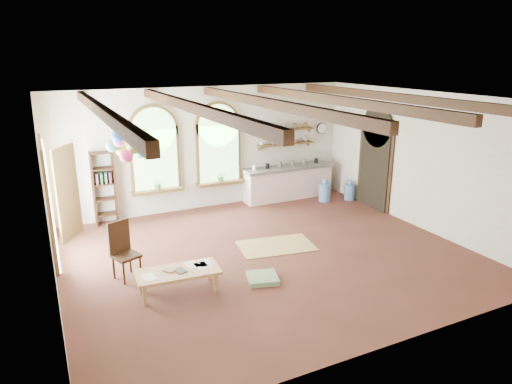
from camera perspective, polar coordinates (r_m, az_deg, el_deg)
floor at (r=9.54m, az=1.41°, el=-7.81°), size 8.00×8.00×0.00m
ceiling_beams at (r=8.71m, az=1.56°, el=11.05°), size 6.20×6.80×0.18m
window_left at (r=11.66m, az=-12.52°, el=4.84°), size 1.30×0.28×2.20m
window_right at (r=12.15m, az=-4.69°, el=5.66°), size 1.30×0.28×2.20m
left_doorway at (r=9.91m, az=-24.48°, el=-1.30°), size 0.10×1.90×2.50m
right_doorway at (r=12.48m, az=14.57°, el=2.97°), size 0.10×1.30×2.40m
kitchen_counter at (r=13.06m, az=4.00°, el=1.25°), size 2.68×0.62×0.94m
wall_shelf_lower at (r=12.97m, az=3.70°, el=6.02°), size 1.70×0.24×0.04m
wall_shelf_upper at (r=12.90m, az=3.73°, el=7.77°), size 1.70×0.24×0.04m
wall_clock at (r=13.62m, az=8.21°, el=7.90°), size 0.32×0.04×0.32m
bookshelf at (r=11.52m, az=-18.45°, el=0.45°), size 0.53×0.32×1.80m
coffee_table at (r=8.11m, az=-9.73°, el=-9.96°), size 1.47×0.76×0.41m
side_chair at (r=8.81m, az=-15.94°, el=-8.45°), size 0.55×0.55×1.08m
floor_mat at (r=9.94m, az=2.54°, el=-6.73°), size 1.72×1.22×0.02m
floor_cushion at (r=8.51m, az=0.84°, el=-10.71°), size 0.66×0.66×0.09m
water_jug_a at (r=12.96m, az=8.59°, el=0.06°), size 0.33×0.33×0.64m
water_jug_b at (r=13.22m, az=11.65°, el=0.11°), size 0.30×0.30×0.58m
balloon_cluster at (r=9.12m, az=-15.51°, el=5.84°), size 0.83×0.87×1.16m
table_book at (r=8.06m, az=-11.15°, el=-9.76°), size 0.25×0.26×0.02m
tablet at (r=8.07m, az=-9.44°, el=-9.67°), size 0.21×0.27×0.01m
potted_plant_left at (r=11.74m, az=-12.16°, el=1.01°), size 0.27×0.23×0.30m
potted_plant_right at (r=12.23m, az=-4.42°, el=1.98°), size 0.27×0.23×0.30m
shelf_cup_a at (r=12.61m, az=0.72°, el=6.06°), size 0.12×0.10×0.10m
shelf_cup_b at (r=12.77m, az=2.13°, el=6.18°), size 0.10×0.10×0.09m
shelf_bowl_a at (r=12.93m, az=3.51°, el=6.21°), size 0.22×0.22×0.05m
shelf_bowl_b at (r=13.11m, az=4.85°, el=6.34°), size 0.20×0.20×0.06m
shelf_vase at (r=13.27m, az=6.17°, el=6.72°), size 0.18×0.18×0.19m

